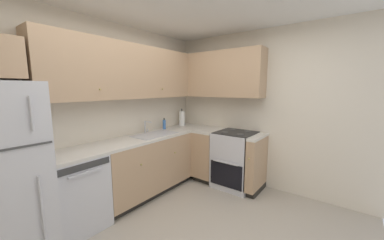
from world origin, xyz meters
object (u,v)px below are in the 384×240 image
object	(u,v)px
oven_range	(235,159)
paper_towel_roll	(182,118)
soap_bottle	(164,124)
dishwasher	(75,193)

from	to	relation	value
oven_range	paper_towel_roll	xyz separation A→B (m)	(-0.01, 1.15, 0.59)
soap_bottle	paper_towel_roll	bearing A→B (deg)	-2.44
oven_range	paper_towel_roll	world-z (taller)	paper_towel_roll
oven_range	paper_towel_roll	bearing A→B (deg)	90.54
paper_towel_roll	oven_range	bearing A→B (deg)	-89.46
oven_range	dishwasher	bearing A→B (deg)	155.33
dishwasher	soap_bottle	size ratio (longest dim) A/B	4.50
dishwasher	oven_range	distance (m)	2.38
oven_range	soap_bottle	distance (m)	1.38
oven_range	soap_bottle	size ratio (longest dim) A/B	5.44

